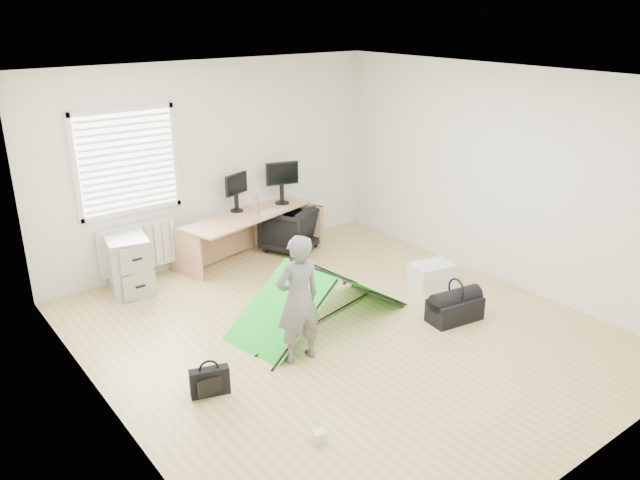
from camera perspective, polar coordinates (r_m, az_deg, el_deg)
ground at (r=6.89m, az=2.04°, el=-8.35°), size 5.50×5.50×0.00m
back_wall at (r=8.56m, az=-9.66°, el=6.95°), size 5.00×0.02×2.70m
window at (r=8.01m, az=-17.22°, el=6.84°), size 1.20×0.06×1.20m
radiator at (r=8.29m, az=-16.33°, el=-0.60°), size 1.00×0.12×0.60m
desk at (r=8.69m, az=-6.48°, el=0.30°), size 2.06×1.11×0.67m
filing_cabinet at (r=8.00m, az=-17.11°, el=-2.14°), size 0.57×0.70×0.73m
monitor_left at (r=8.65m, az=-7.67°, el=3.87°), size 0.42×0.22×0.40m
monitor_right at (r=8.93m, az=-3.52°, el=4.73°), size 0.48×0.23×0.45m
keyboard at (r=8.64m, az=-4.30°, el=2.68°), size 0.41×0.15×0.02m
thermos at (r=8.56m, az=-5.86°, el=3.22°), size 0.08×0.08×0.24m
office_chair at (r=8.99m, az=-2.76°, el=1.05°), size 0.93×0.94×0.65m
person at (r=6.09m, az=-2.01°, el=-5.45°), size 0.51×0.35×1.33m
kite at (r=6.95m, az=-0.00°, el=-5.14°), size 2.17×1.30×0.63m
storage_crate at (r=8.03m, az=10.23°, el=-3.11°), size 0.58×0.46×0.29m
tote_bag at (r=8.34m, az=-16.55°, el=-2.54°), size 0.32×0.22×0.35m
laptop_bag at (r=5.90m, az=-10.05°, el=-12.64°), size 0.37×0.21×0.27m
white_box at (r=5.33m, az=-0.06°, el=-17.50°), size 0.13×0.13×0.10m
duffel_bag at (r=7.22m, az=12.21°, el=-6.22°), size 0.65×0.40×0.27m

